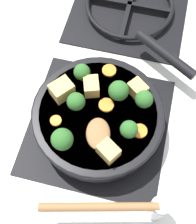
{
  "coord_description": "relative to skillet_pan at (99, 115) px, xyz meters",
  "views": [
    {
      "loc": [
        0.07,
        -0.27,
        0.66
      ],
      "look_at": [
        0.0,
        0.0,
        0.08
      ],
      "focal_mm": 50.0,
      "sensor_mm": 36.0,
      "label": 1
    }
  ],
  "objects": [
    {
      "name": "ground_plane",
      "position": [
        -0.0,
        -0.0,
        -0.05
      ],
      "size": [
        2.4,
        2.4,
        0.0
      ],
      "primitive_type": "plane",
      "color": "silver"
    },
    {
      "name": "front_burner_grate",
      "position": [
        -0.0,
        -0.0,
        -0.04
      ],
      "size": [
        0.31,
        0.31,
        0.03
      ],
      "color": "black",
      "rests_on": "ground_plane"
    },
    {
      "name": "rear_burner_grate",
      "position": [
        -0.0,
        0.36,
        -0.04
      ],
      "size": [
        0.31,
        0.31,
        0.03
      ],
      "color": "black",
      "rests_on": "ground_plane"
    },
    {
      "name": "skillet_pan",
      "position": [
        0.0,
        0.0,
        0.0
      ],
      "size": [
        0.33,
        0.38,
        0.05
      ],
      "color": "black",
      "rests_on": "front_burner_grate"
    },
    {
      "name": "wooden_spoon",
      "position": [
        0.03,
        -0.13,
        0.03
      ],
      "size": [
        0.21,
        0.21,
        0.02
      ],
      "color": "olive",
      "rests_on": "skillet_pan"
    },
    {
      "name": "tofu_cube_center_large",
      "position": [
        0.04,
        -0.08,
        0.04
      ],
      "size": [
        0.05,
        0.05,
        0.03
      ],
      "primitive_type": "cube",
      "rotation": [
        0.0,
        0.0,
        2.55
      ],
      "color": "tan",
      "rests_on": "skillet_pan"
    },
    {
      "name": "tofu_cube_near_handle",
      "position": [
        0.07,
        0.06,
        0.04
      ],
      "size": [
        0.05,
        0.05,
        0.03
      ],
      "primitive_type": "cube",
      "rotation": [
        0.0,
        0.0,
        2.49
      ],
      "color": "tan",
      "rests_on": "skillet_pan"
    },
    {
      "name": "tofu_cube_east_chunk",
      "position": [
        -0.03,
        0.04,
        0.04
      ],
      "size": [
        0.04,
        0.05,
        0.03
      ],
      "primitive_type": "cube",
      "rotation": [
        0.0,
        0.0,
        5.04
      ],
      "color": "tan",
      "rests_on": "skillet_pan"
    },
    {
      "name": "tofu_cube_west_chunk",
      "position": [
        -0.08,
        0.02,
        0.04
      ],
      "size": [
        0.06,
        0.06,
        0.04
      ],
      "primitive_type": "cube",
      "rotation": [
        0.0,
        0.0,
        0.88
      ],
      "color": "tan",
      "rests_on": "skillet_pan"
    },
    {
      "name": "broccoli_floret_near_spoon",
      "position": [
        0.07,
        -0.04,
        0.05
      ],
      "size": [
        0.04,
        0.04,
        0.04
      ],
      "color": "#709956",
      "rests_on": "skillet_pan"
    },
    {
      "name": "broccoli_floret_center_top",
      "position": [
        0.03,
        0.04,
        0.05
      ],
      "size": [
        0.04,
        0.04,
        0.05
      ],
      "color": "#709956",
      "rests_on": "skillet_pan"
    },
    {
      "name": "broccoli_floret_east_rim",
      "position": [
        -0.05,
        -0.09,
        0.05
      ],
      "size": [
        0.04,
        0.04,
        0.05
      ],
      "color": "#709956",
      "rests_on": "skillet_pan"
    },
    {
      "name": "broccoli_floret_west_rim",
      "position": [
        -0.05,
        0.07,
        0.05
      ],
      "size": [
        0.04,
        0.04,
        0.04
      ],
      "color": "#709956",
      "rests_on": "skillet_pan"
    },
    {
      "name": "broccoli_floret_north_edge",
      "position": [
        0.08,
        0.04,
        0.05
      ],
      "size": [
        0.04,
        0.04,
        0.04
      ],
      "color": "#709956",
      "rests_on": "skillet_pan"
    },
    {
      "name": "broccoli_floret_south_cluster",
      "position": [
        -0.05,
        -0.01,
        0.05
      ],
      "size": [
        0.04,
        0.04,
        0.05
      ],
      "color": "#709956",
      "rests_on": "skillet_pan"
    },
    {
      "name": "carrot_slice_orange_thin",
      "position": [
        0.01,
        0.02,
        0.02
      ],
      "size": [
        0.03,
        0.03,
        0.01
      ],
      "primitive_type": "cylinder",
      "color": "orange",
      "rests_on": "skillet_pan"
    },
    {
      "name": "carrot_slice_near_center",
      "position": [
        0.09,
        -0.02,
        0.02
      ],
      "size": [
        0.03,
        0.03,
        0.01
      ],
      "primitive_type": "cylinder",
      "color": "orange",
      "rests_on": "skillet_pan"
    },
    {
      "name": "carrot_slice_edge_slice",
      "position": [
        -0.08,
        -0.04,
        0.02
      ],
      "size": [
        0.02,
        0.02,
        0.01
      ],
      "primitive_type": "cylinder",
      "color": "orange",
      "rests_on": "skillet_pan"
    },
    {
      "name": "carrot_slice_under_broccoli",
      "position": [
        -0.0,
        0.1,
        0.02
      ],
      "size": [
        0.03,
        0.03,
        0.01
      ],
      "primitive_type": "cylinder",
      "color": "orange",
      "rests_on": "skillet_pan"
    },
    {
      "name": "salt_shaker",
      "position": [
        0.15,
        -0.16,
        -0.01
      ],
      "size": [
        0.04,
        0.04,
        0.09
      ],
      "color": "white",
      "rests_on": "ground_plane"
    }
  ]
}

